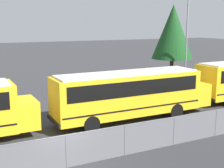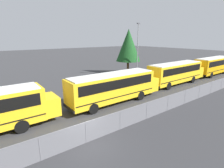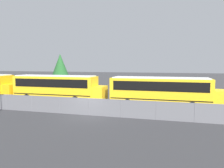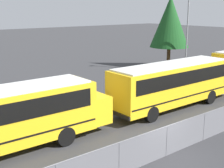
# 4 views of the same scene
# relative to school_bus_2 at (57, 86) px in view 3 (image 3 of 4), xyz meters

# --- Properties ---
(ground_plane) EXTENTS (200.00, 200.00, 0.00)m
(ground_plane) POSITION_rel_school_bus_2_xyz_m (6.34, -5.39, -2.02)
(ground_plane) COLOR #38383A
(road_strip) EXTENTS (121.00, 12.00, 0.01)m
(road_strip) POSITION_rel_school_bus_2_xyz_m (6.34, -11.39, -2.02)
(road_strip) COLOR #333335
(road_strip) RESTS_ON ground_plane
(fence) EXTENTS (87.07, 0.07, 1.63)m
(fence) POSITION_rel_school_bus_2_xyz_m (6.34, -5.39, -1.19)
(fence) COLOR #9EA0A5
(fence) RESTS_ON ground_plane
(school_bus_2) EXTENTS (11.87, 2.61, 3.39)m
(school_bus_2) POSITION_rel_school_bus_2_xyz_m (0.00, 0.00, 0.00)
(school_bus_2) COLOR yellow
(school_bus_2) RESTS_ON ground_plane
(school_bus_3) EXTENTS (11.87, 2.61, 3.39)m
(school_bus_3) POSITION_rel_school_bus_2_xyz_m (12.78, -0.35, 0.00)
(school_bus_3) COLOR yellow
(school_bus_3) RESTS_ON ground_plane
(tree_0) EXTENTS (3.26, 3.26, 6.62)m
(tree_0) POSITION_rel_school_bus_2_xyz_m (-6.19, 12.10, 2.45)
(tree_0) COLOR #51381E
(tree_0) RESTS_ON ground_plane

